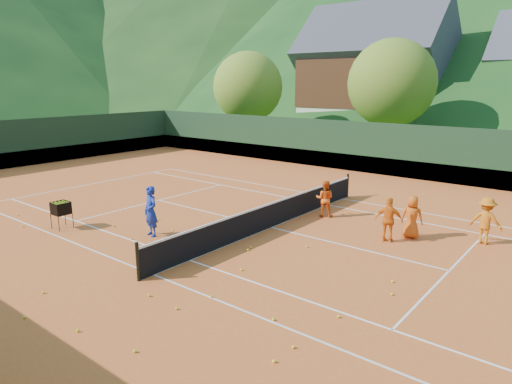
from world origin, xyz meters
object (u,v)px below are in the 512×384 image
Objects in this scene: student_d at (486,221)px; tennis_net at (271,215)px; coach at (151,211)px; student_b at (389,220)px; ball_hopper at (61,209)px; student_c at (412,217)px; student_a at (325,199)px; chalet_left at (374,78)px.

student_d is 0.13× the size of tennis_net.
student_b is (6.72, 4.61, -0.12)m from coach.
student_d is 1.59× the size of ball_hopper.
coach is 9.03m from student_c.
student_d is at bearing 45.82° from coach.
student_c reaches higher than ball_hopper.
student_d is at bearing 161.48° from student_a.
student_b is 4.21m from tennis_net.
student_c is 2.33m from student_d.
student_c is at bearing -62.57° from chalet_left.
chalet_left is (-10.00, 30.00, 5.13)m from tennis_net.
student_c reaches higher than tennis_net.
coach is 8.15m from student_b.
coach is 1.16× the size of student_b.
student_b is at bearing 17.27° from tennis_net.
ball_hopper is at bearing 16.59° from student_b.
tennis_net is 7.71m from ball_hopper.
coach reaches higher than student_a.
coach reaches higher than student_b.
tennis_net is at bearing 23.73° from student_d.
student_b is at bearing 31.59° from ball_hopper.
student_b reaches higher than student_a.
student_c is 0.11× the size of chalet_left.
student_c is at bearing 149.85° from student_a.
student_c is 0.94× the size of student_d.
tennis_net is at bearing 2.27° from student_b.
student_c is 1.49× the size of ball_hopper.
student_b is 1.03× the size of student_c.
student_a reaches higher than tennis_net.
student_d is 14.87m from ball_hopper.
chalet_left is at bearing 108.43° from tennis_net.
student_c is at bearing 22.95° from student_d.
student_c is at bearing -132.76° from student_b.
ball_hopper is (-10.43, -7.01, 0.00)m from student_c.
student_d is 7.28m from tennis_net.
ball_hopper is at bearing 21.81° from student_c.
student_a is 29.94m from chalet_left.
ball_hopper is (-6.76, -7.39, 0.01)m from student_a.
student_c is (3.67, -0.39, 0.01)m from student_a.
student_d is (2.12, 0.96, 0.05)m from student_c.
coach is at bearing -77.67° from chalet_left.
student_d is at bearing 25.01° from tennis_net.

